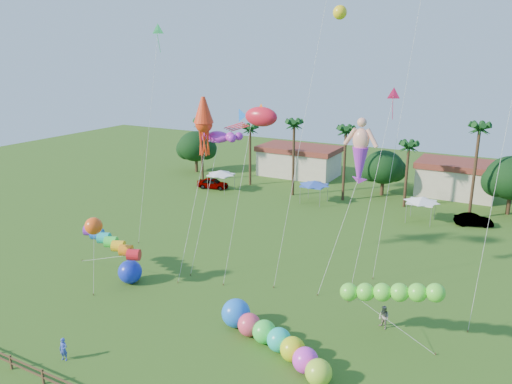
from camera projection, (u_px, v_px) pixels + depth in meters
The scene contains 19 objects.
ground at pixel (183, 360), 32.68m from camera, with size 160.00×160.00×0.00m, color #285116.
tree_line at pixel (401, 169), 66.98m from camera, with size 69.46×8.91×11.00m.
buildings_row at pixel (365, 171), 75.75m from camera, with size 35.00×7.00×4.00m.
tent_row at pixel (312, 184), 65.36m from camera, with size 31.00×4.00×0.60m.
car_a at pixel (213, 183), 73.35m from camera, with size 1.85×4.60×1.57m, color #4C4C54.
car_b at pixel (474, 220), 57.68m from camera, with size 1.46×4.18×1.38m, color #4C4C54.
spectator_a at pixel (64, 349), 32.52m from camera, with size 0.58×0.38×1.58m, color #354BBA.
spectator_b at pixel (384, 317), 36.25m from camera, with size 0.85×0.66×1.74m, color #9F9085.
caterpillar_inflatable at pixel (270, 336), 33.80m from camera, with size 10.03×5.55×2.12m.
blue_ball at pixel (130, 272), 43.37m from camera, with size 2.07×2.07×2.07m, color #162BCC.
rainbow_tube at pixel (118, 251), 42.84m from camera, with size 10.24×3.00×3.51m.
green_worm at pixel (349, 292), 34.67m from camera, with size 9.38×3.87×4.15m.
orange_ball_kite at pixel (94, 226), 40.88m from camera, with size 1.72×1.95×6.43m.
merman_kite at pixel (360, 156), 41.23m from camera, with size 2.97×5.50×13.86m.
fish_kite at pixel (261, 117), 42.36m from camera, with size 4.66×5.50×15.10m.
squid_kite at pixel (204, 124), 43.68m from camera, with size 1.98×5.54×15.85m.
lobster_kite at pixel (218, 137), 44.41m from camera, with size 4.36×5.51×12.91m.
delta_kite_red at pixel (393, 99), 38.46m from camera, with size 2.13×4.29×16.87m.
delta_kite_green at pixel (158, 33), 50.89m from camera, with size 1.31×5.39×22.25m.
Camera 1 is at (17.89, -22.62, 19.55)m, focal length 35.00 mm.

